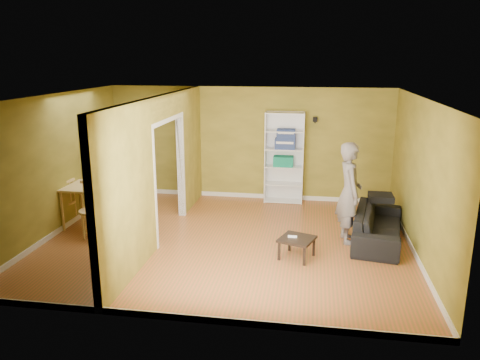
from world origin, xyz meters
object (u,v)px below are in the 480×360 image
bookshelf (284,157)px  sofa (378,220)px  person (350,184)px  coffee_table (297,241)px  dining_table (99,190)px  chair_left (64,201)px  chair_far (114,193)px  chair_near (92,209)px

bookshelf → sofa: bearing=-49.5°
person → coffee_table: size_ratio=4.04×
bookshelf → dining_table: size_ratio=1.59×
dining_table → chair_left: 0.84m
dining_table → chair_far: chair_far is taller
bookshelf → person: bearing=-60.2°
chair_far → sofa: bearing=-162.4°
bookshelf → chair_left: bookshelf is taller
coffee_table → chair_far: bearing=158.6°
sofa → dining_table: (-5.32, -0.04, 0.35)m
sofa → dining_table: 5.33m
coffee_table → chair_left: bearing=167.8°
coffee_table → chair_far: size_ratio=0.52×
coffee_table → chair_left: 4.79m
bookshelf → chair_left: 4.80m
coffee_table → person: bearing=45.9°
coffee_table → sofa: bearing=34.9°
dining_table → chair_left: chair_left is taller
sofa → coffee_table: bearing=134.3°
chair_far → person: bearing=-164.2°
dining_table → chair_far: (0.06, 0.55, -0.23)m
dining_table → chair_near: chair_near is taller
sofa → bookshelf: bearing=49.9°
chair_left → chair_near: 1.09m
coffee_table → chair_near: chair_near is taller
sofa → person: (-0.55, -0.10, 0.68)m
bookshelf → dining_table: bearing=-147.3°
sofa → chair_left: chair_left is taller
coffee_table → dining_table: bearing=166.2°
chair_left → person: bearing=97.0°
dining_table → sofa: bearing=0.4°
person → coffee_table: (-0.87, -0.90, -0.77)m
sofa → coffee_table: 1.74m
chair_left → chair_near: (0.89, -0.62, 0.07)m
bookshelf → chair_far: (-3.40, -1.67, -0.52)m
person → chair_left: size_ratio=2.36×
chair_far → bookshelf: bearing=-130.7°
sofa → person: size_ratio=0.95×
bookshelf → chair_left: size_ratio=2.28×
sofa → chair_far: size_ratio=1.99×
person → chair_far: person is taller
sofa → person: 0.88m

